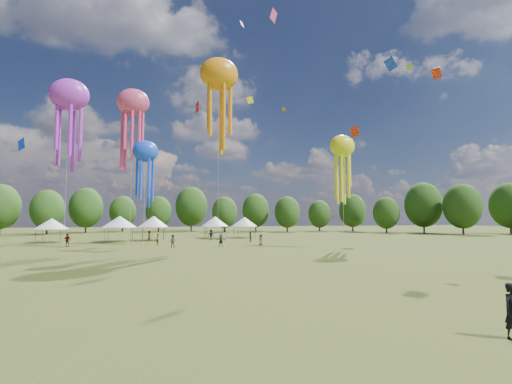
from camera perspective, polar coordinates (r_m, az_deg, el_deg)
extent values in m
plane|color=#384416|center=(14.10, 5.01, -20.41)|extent=(300.00, 300.00, 0.00)
imported|color=gray|center=(50.31, -12.92, -7.51)|extent=(0.98, 0.88, 1.68)
imported|color=gray|center=(68.70, -16.34, -6.51)|extent=(0.71, 0.90, 1.61)
imported|color=gray|center=(60.09, -0.90, -7.08)|extent=(0.78, 0.90, 1.57)
imported|color=gray|center=(65.54, -7.05, -6.67)|extent=(1.20, 0.69, 1.85)
imported|color=gray|center=(56.34, -27.44, -6.73)|extent=(1.06, 0.49, 1.76)
imported|color=gray|center=(51.44, -5.52, -7.52)|extent=(1.61, 1.04, 1.66)
imported|color=gray|center=(55.90, -15.17, -7.15)|extent=(0.46, 0.63, 1.60)
imported|color=gray|center=(53.68, 0.76, -7.45)|extent=(0.85, 0.90, 1.55)
cylinder|color=#47474C|center=(66.87, -31.24, -5.99)|extent=(0.08, 0.08, 2.04)
cylinder|color=#47474C|center=(70.27, -30.43, -5.89)|extent=(0.08, 0.08, 2.04)
cylinder|color=#47474C|center=(65.97, -28.28, -6.12)|extent=(0.08, 0.08, 2.04)
cylinder|color=#47474C|center=(69.41, -27.61, -6.02)|extent=(0.08, 0.08, 2.04)
cube|color=white|center=(68.07, -29.36, -5.11)|extent=(3.93, 3.93, 0.10)
cone|color=white|center=(68.05, -29.33, -4.33)|extent=(5.11, 5.11, 1.75)
cylinder|color=#47474C|center=(64.59, -22.56, -6.26)|extent=(0.08, 0.08, 2.25)
cylinder|color=#47474C|center=(68.55, -22.11, -6.12)|extent=(0.08, 0.08, 2.25)
cylinder|color=#47474C|center=(64.19, -19.00, -6.36)|extent=(0.08, 0.08, 2.25)
cylinder|color=#47474C|center=(68.17, -18.76, -6.22)|extent=(0.08, 0.08, 2.25)
cube|color=white|center=(66.30, -20.58, -5.23)|extent=(4.40, 4.40, 0.10)
cone|color=white|center=(66.29, -20.56, -4.35)|extent=(5.72, 5.72, 1.93)
cylinder|color=#47474C|center=(65.43, -17.38, -6.35)|extent=(0.08, 0.08, 2.25)
cylinder|color=#47474C|center=(69.02, -17.25, -6.22)|extent=(0.08, 0.08, 2.25)
cylinder|color=#47474C|center=(65.38, -14.21, -6.41)|extent=(0.08, 0.08, 2.25)
cylinder|color=#47474C|center=(68.97, -14.25, -6.28)|extent=(0.08, 0.08, 2.25)
cube|color=white|center=(67.14, -15.75, -5.31)|extent=(3.99, 3.99, 0.10)
cone|color=white|center=(67.12, -15.74, -4.44)|extent=(5.19, 5.19, 1.93)
cylinder|color=#47474C|center=(70.02, -7.70, -6.34)|extent=(0.08, 0.08, 2.22)
cylinder|color=#47474C|center=(73.59, -8.06, -6.23)|extent=(0.08, 0.08, 2.22)
cylinder|color=#47474C|center=(70.56, -4.78, -6.35)|extent=(0.08, 0.08, 2.22)
cylinder|color=#47474C|center=(74.11, -5.27, -6.23)|extent=(0.08, 0.08, 2.22)
cube|color=white|center=(72.01, -6.45, -5.37)|extent=(4.00, 4.00, 0.10)
cone|color=white|center=(72.00, -6.44, -4.57)|extent=(5.21, 5.21, 1.90)
cylinder|color=#47474C|center=(70.92, -2.88, -6.37)|extent=(0.08, 0.08, 2.16)
cylinder|color=#47474C|center=(74.35, -3.45, -6.26)|extent=(0.08, 0.08, 2.16)
cylinder|color=#47474C|center=(71.73, -0.13, -6.35)|extent=(0.08, 0.08, 2.16)
cylinder|color=#47474C|center=(75.12, -0.81, -6.24)|extent=(0.08, 0.08, 2.16)
cube|color=white|center=(72.97, -1.81, -5.41)|extent=(3.90, 3.90, 0.10)
cone|color=white|center=(72.96, -1.81, -4.65)|extent=(5.07, 5.07, 1.85)
ellipsoid|color=#DE4177|center=(51.47, -18.67, 13.16)|extent=(4.14, 2.90, 3.52)
cylinder|color=beige|center=(49.54, -18.92, 2.59)|extent=(0.03, 0.03, 19.01)
ellipsoid|color=orange|center=(54.25, -5.80, 17.87)|extent=(5.44, 3.81, 4.62)
cylinder|color=beige|center=(50.99, -5.90, 5.15)|extent=(0.03, 0.03, 24.19)
ellipsoid|color=#FAF519|center=(50.07, 13.35, 7.02)|extent=(3.46, 2.43, 2.95)
cylinder|color=beige|center=(49.23, 13.48, -0.70)|extent=(0.03, 0.03, 13.48)
ellipsoid|color=#BA32E2|center=(55.83, -27.17, 13.36)|extent=(5.02, 3.52, 4.27)
cylinder|color=beige|center=(53.76, -27.52, 2.99)|extent=(0.03, 0.03, 20.25)
ellipsoid|color=#1C48FF|center=(43.09, -16.91, 6.11)|extent=(2.84, 1.99, 2.41)
cylinder|color=beige|center=(42.48, -17.07, -1.51)|extent=(0.03, 0.03, 11.44)
cube|color=#BA32E2|center=(57.71, -2.22, 24.77)|extent=(0.76, 0.96, 1.08)
cube|color=#FA3116|center=(78.61, -9.15, 12.98)|extent=(0.60, 2.08, 2.55)
cube|color=orange|center=(73.63, 4.34, 12.78)|extent=(0.63, 0.52, 0.90)
cube|color=#89CC21|center=(61.26, -11.92, 6.40)|extent=(0.79, 1.19, 1.40)
cube|color=#1C48FF|center=(47.09, 20.31, 18.27)|extent=(1.23, 0.97, 1.56)
cube|color=#FA3116|center=(56.86, 26.41, 16.29)|extent=(1.38, 1.11, 1.41)
cube|color=#1C48FF|center=(82.59, -22.49, 6.70)|extent=(1.15, 2.22, 2.53)
cube|color=#DE4177|center=(72.87, 2.77, 25.86)|extent=(1.80, 1.14, 2.43)
cube|color=#FA3116|center=(71.14, 15.19, 9.13)|extent=(1.56, 1.14, 2.10)
cube|color=#FAF519|center=(76.80, -0.92, 14.18)|extent=(1.34, 0.81, 1.74)
cube|color=#89CC21|center=(52.74, 22.83, 17.64)|extent=(0.83, 0.51, 1.03)
cube|color=#1C48FF|center=(75.95, -32.83, 6.28)|extent=(1.72, 1.64, 2.57)
cube|color=#18D0D3|center=(56.32, -17.12, 10.26)|extent=(0.61, 1.03, 1.20)
cylinder|color=#38281C|center=(104.67, -35.19, -4.54)|extent=(0.44, 0.44, 3.41)
ellipsoid|color=#294B19|center=(104.68, -35.08, -1.86)|extent=(8.53, 8.53, 10.66)
cylinder|color=#38281C|center=(101.18, -29.91, -4.88)|extent=(0.44, 0.44, 3.07)
ellipsoid|color=#294B19|center=(101.17, -29.82, -2.39)|extent=(7.66, 7.66, 9.58)
cylinder|color=#38281C|center=(107.76, -25.10, -4.85)|extent=(0.44, 0.44, 3.43)
ellipsoid|color=#294B19|center=(107.77, -25.03, -2.23)|extent=(8.58, 8.58, 10.73)
cylinder|color=#38281C|center=(112.17, -20.18, -5.06)|extent=(0.44, 0.44, 2.95)
ellipsoid|color=#294B19|center=(112.16, -20.13, -2.90)|extent=(7.37, 7.37, 9.21)
cylinder|color=#38281C|center=(107.81, -15.01, -5.24)|extent=(0.44, 0.44, 2.89)
ellipsoid|color=#294B19|center=(107.80, -14.97, -3.03)|extent=(7.23, 7.23, 9.04)
cylinder|color=#38281C|center=(112.63, -10.09, -5.02)|extent=(0.44, 0.44, 3.84)
ellipsoid|color=#294B19|center=(112.67, -10.06, -2.21)|extent=(9.60, 9.60, 11.99)
cylinder|color=#38281C|center=(102.75, -4.95, -5.44)|extent=(0.44, 0.44, 2.84)
ellipsoid|color=#294B19|center=(102.73, -4.94, -3.16)|extent=(7.11, 7.11, 8.89)
cylinder|color=#38281C|center=(107.37, -0.04, -5.31)|extent=(0.44, 0.44, 3.16)
ellipsoid|color=#294B19|center=(107.37, -0.04, -2.88)|extent=(7.91, 7.91, 9.88)
cylinder|color=#38281C|center=(104.20, 4.92, -5.41)|extent=(0.44, 0.44, 2.88)
ellipsoid|color=#294B19|center=(104.18, 4.91, -3.13)|extent=(7.21, 7.21, 9.01)
cylinder|color=#38281C|center=(110.11, 9.90, -5.36)|extent=(0.44, 0.44, 2.63)
ellipsoid|color=#294B19|center=(110.09, 9.88, -3.39)|extent=(6.57, 6.57, 8.22)
cylinder|color=#38281C|center=(111.11, 14.90, -5.14)|extent=(0.44, 0.44, 3.13)
ellipsoid|color=#294B19|center=(111.10, 14.86, -2.82)|extent=(7.81, 7.81, 9.77)
cylinder|color=#38281C|center=(102.68, 19.74, -5.26)|extent=(0.44, 0.44, 2.72)
ellipsoid|color=#294B19|center=(102.65, 19.69, -3.08)|extent=(6.80, 6.80, 8.50)
cylinder|color=#38281C|center=(105.98, 24.79, -4.78)|extent=(0.44, 0.44, 3.81)
ellipsoid|color=#294B19|center=(106.02, 24.71, -1.82)|extent=(9.52, 9.52, 11.90)
cylinder|color=#38281C|center=(101.62, 29.67, -4.76)|extent=(0.44, 0.44, 3.51)
ellipsoid|color=#294B19|center=(101.64, 29.57, -1.92)|extent=(8.78, 8.78, 10.97)
cylinder|color=#38281C|center=(109.97, 35.01, -4.43)|extent=(0.44, 0.44, 3.64)
ellipsoid|color=#294B19|center=(110.00, 34.90, -1.71)|extent=(9.10, 9.10, 11.37)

